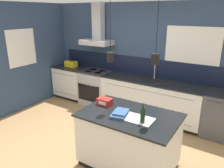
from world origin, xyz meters
TOP-DOWN VIEW (x-y plane):
  - ground_plane at (0.00, 0.00)m, footprint 16.00×16.00m
  - wall_back at (-0.07, 2.00)m, footprint 5.60×2.16m
  - wall_left at (-2.43, 0.70)m, footprint 0.08×3.80m
  - counter_run_left at (-1.90, 1.69)m, footprint 0.95×0.64m
  - counter_run_sink at (0.51, 1.69)m, footprint 2.35×0.64m
  - oven_range at (-1.04, 1.69)m, footprint 0.77×0.66m
  - dishwasher at (1.99, 1.69)m, footprint 0.62×0.65m
  - kitchen_island at (0.89, -0.06)m, footprint 1.47×0.96m
  - bottle_on_island at (1.17, -0.20)m, footprint 0.07×0.07m
  - book_stack at (0.80, -0.17)m, footprint 0.28×0.36m
  - red_supply_box at (0.38, 0.03)m, footprint 0.24×0.16m
  - paper_pile at (1.07, -0.13)m, footprint 0.46×0.30m
  - yellow_toolbox at (-1.89, 1.69)m, footprint 0.34×0.18m

SIDE VIEW (x-z plane):
  - ground_plane at x=0.00m, z-range 0.00..0.00m
  - oven_range at x=-1.04m, z-range 0.00..0.91m
  - dishwasher at x=1.99m, z-range 0.00..0.91m
  - kitchen_island at x=0.89m, z-range 0.00..0.91m
  - counter_run_left at x=-1.90m, z-range 0.01..0.92m
  - counter_run_sink at x=0.51m, z-range -0.20..1.12m
  - paper_pile at x=1.07m, z-range 0.91..0.92m
  - book_stack at x=0.80m, z-range 0.91..0.98m
  - red_supply_box at x=0.38m, z-range 0.91..1.02m
  - yellow_toolbox at x=-1.89m, z-range 0.90..1.09m
  - bottle_on_island at x=1.17m, z-range 0.88..1.18m
  - wall_left at x=-2.43m, z-range 0.00..2.60m
  - wall_back at x=-0.07m, z-range 0.05..2.65m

